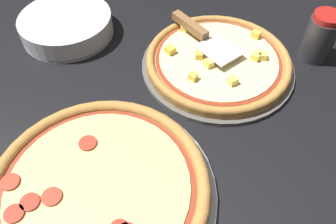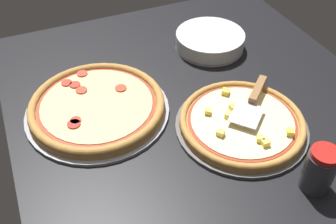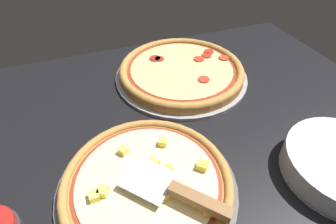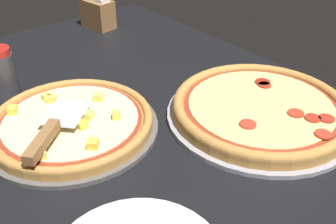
% 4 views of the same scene
% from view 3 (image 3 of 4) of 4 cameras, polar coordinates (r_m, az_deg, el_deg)
% --- Properties ---
extents(ground_plane, '(1.39, 1.10, 0.04)m').
position_cam_3_polar(ground_plane, '(0.63, -0.63, -10.95)').
color(ground_plane, black).
extents(pizza_pan_front, '(0.37, 0.37, 0.01)m').
position_cam_3_polar(pizza_pan_front, '(0.57, -4.49, -15.88)').
color(pizza_pan_front, '#565451').
rests_on(pizza_pan_front, ground_plane).
extents(pizza_front, '(0.35, 0.35, 0.04)m').
position_cam_3_polar(pizza_front, '(0.55, -4.59, -14.88)').
color(pizza_front, '#B77F3D').
rests_on(pizza_front, pizza_pan_front).
extents(pizza_pan_back, '(0.42, 0.42, 0.01)m').
position_cam_3_polar(pizza_pan_back, '(0.86, 2.89, 7.92)').
color(pizza_pan_back, '#939399').
rests_on(pizza_pan_back, ground_plane).
extents(pizza_back, '(0.39, 0.39, 0.03)m').
position_cam_3_polar(pizza_back, '(0.85, 2.95, 9.14)').
color(pizza_back, '#B77F3D').
rests_on(pizza_back, pizza_pan_back).
extents(serving_spatula, '(0.18, 0.19, 0.02)m').
position_cam_3_polar(serving_spatula, '(0.50, 3.81, -17.57)').
color(serving_spatula, silver).
rests_on(serving_spatula, pizza_front).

